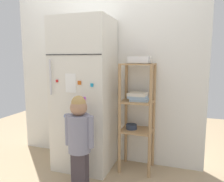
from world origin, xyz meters
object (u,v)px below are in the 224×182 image
(refrigerator, at_px, (85,95))
(fruit_bin, at_px, (140,60))
(child_standing, at_px, (79,133))
(pantry_shelf_unit, at_px, (137,107))

(refrigerator, relative_size, fruit_bin, 7.32)
(child_standing, bearing_deg, fruit_bin, 50.05)
(refrigerator, height_order, pantry_shelf_unit, refrigerator)
(refrigerator, xyz_separation_m, fruit_bin, (0.66, 0.12, 0.43))
(child_standing, bearing_deg, refrigerator, 108.79)
(fruit_bin, bearing_deg, pantry_shelf_unit, -145.62)
(child_standing, distance_m, fruit_bin, 1.08)
(child_standing, relative_size, pantry_shelf_unit, 0.76)
(child_standing, distance_m, pantry_shelf_unit, 0.78)
(pantry_shelf_unit, bearing_deg, child_standing, -129.45)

